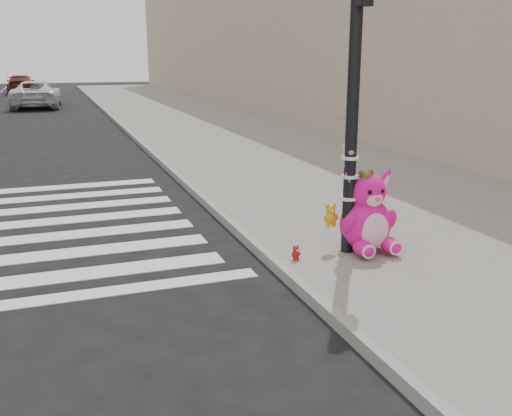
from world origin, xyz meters
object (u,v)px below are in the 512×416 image
object	(u,v)px
red_teddy	(296,253)
car_white_near	(36,94)
pink_bunny	(367,218)
signal_pole	(354,131)

from	to	relation	value
red_teddy	car_white_near	bearing A→B (deg)	87.68
red_teddy	car_white_near	xyz separation A→B (m)	(-3.44, 27.20, 0.49)
red_teddy	pink_bunny	bearing A→B (deg)	-7.64
signal_pole	car_white_near	size ratio (longest dim) A/B	0.77
signal_pole	car_white_near	bearing A→B (deg)	98.96
pink_bunny	car_white_near	xyz separation A→B (m)	(-4.51, 27.17, 0.12)
signal_pole	pink_bunny	bearing A→B (deg)	-12.91
red_teddy	car_white_near	size ratio (longest dim) A/B	0.04
pink_bunny	car_white_near	world-z (taller)	car_white_near
signal_pole	pink_bunny	distance (m)	1.21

